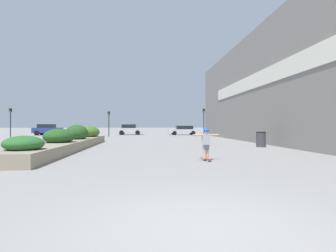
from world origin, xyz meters
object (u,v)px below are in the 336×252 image
object	(u,v)px
skateboarder	(206,140)
car_center_right	(183,130)
car_leftmost	(48,129)
traffic_light_far_left	(10,118)
trash_bin	(261,139)
car_center_left	(130,129)
traffic_light_right	(204,118)
traffic_light_left	(109,119)
skateboard	(206,159)

from	to	relation	value
skateboarder	car_center_right	bearing A→B (deg)	66.90
car_leftmost	traffic_light_far_left	distance (m)	6.72
skateboarder	car_leftmost	distance (m)	33.51
trash_bin	car_center_right	world-z (taller)	car_center_right
skateboarder	car_center_left	size ratio (longest dim) A/B	0.33
trash_bin	car_leftmost	world-z (taller)	car_leftmost
traffic_light_right	car_center_right	bearing A→B (deg)	105.53
traffic_light_left	traffic_light_far_left	world-z (taller)	traffic_light_far_left
trash_bin	traffic_light_far_left	distance (m)	29.24
skateboard	trash_bin	world-z (taller)	trash_bin
trash_bin	traffic_light_far_left	xyz separation A→B (m)	(-24.12, 16.43, 1.88)
traffic_light_right	traffic_light_far_left	world-z (taller)	traffic_light_right
trash_bin	car_center_right	xyz separation A→B (m)	(-2.04, 22.13, 0.22)
skateboard	traffic_light_left	distance (m)	24.36
car_leftmost	traffic_light_far_left	xyz separation A→B (m)	(-2.12, -6.18, 1.54)
trash_bin	traffic_light_far_left	bearing A→B (deg)	145.73
car_leftmost	car_center_right	bearing A→B (deg)	88.62
car_center_right	traffic_light_far_left	xyz separation A→B (m)	(-22.08, -5.70, 1.66)
skateboarder	traffic_light_left	bearing A→B (deg)	90.38
car_leftmost	skateboarder	bearing A→B (deg)	30.04
traffic_light_left	car_leftmost	bearing A→B (deg)	148.88
skateboard	traffic_light_right	xyz separation A→B (m)	(4.91, 22.32, 2.36)
trash_bin	traffic_light_far_left	world-z (taller)	traffic_light_far_left
trash_bin	traffic_light_far_left	size ratio (longest dim) A/B	0.29
traffic_light_far_left	car_center_right	bearing A→B (deg)	14.48
skateboard	car_center_left	world-z (taller)	car_center_left
traffic_light_right	skateboard	bearing A→B (deg)	-102.40
car_leftmost	traffic_light_left	size ratio (longest dim) A/B	1.20
trash_bin	car_center_left	distance (m)	25.44
traffic_light_right	traffic_light_far_left	xyz separation A→B (m)	(-23.81, 0.51, -0.04)
skateboarder	trash_bin	world-z (taller)	skateboarder
trash_bin	traffic_light_left	size ratio (longest dim) A/B	0.32
car_center_left	traffic_light_left	distance (m)	7.04
skateboarder	car_center_right	distance (m)	28.71
car_center_left	traffic_light_right	bearing A→B (deg)	52.97
car_center_right	car_center_left	bearing A→B (deg)	81.55
car_center_right	skateboarder	bearing A→B (deg)	173.64
skateboarder	traffic_light_far_left	bearing A→B (deg)	112.89
car_leftmost	traffic_light_left	bearing A→B (deg)	58.88
traffic_light_left	trash_bin	bearing A→B (deg)	-53.65
car_leftmost	car_center_left	bearing A→B (deg)	93.48
skateboard	car_center_right	xyz separation A→B (m)	(3.18, 28.53, 0.66)
traffic_light_far_left	car_center_left	bearing A→B (deg)	26.27
traffic_light_far_left	skateboard	bearing A→B (deg)	-50.38
skateboard	traffic_light_left	xyz separation A→B (m)	(-7.14, 23.19, 2.14)
car_leftmost	car_center_left	world-z (taller)	car_leftmost
car_center_right	traffic_light_right	world-z (taller)	traffic_light_right
skateboarder	car_leftmost	size ratio (longest dim) A/B	0.32
traffic_light_left	traffic_light_far_left	xyz separation A→B (m)	(-11.76, -0.37, 0.19)
trash_bin	traffic_light_right	bearing A→B (deg)	91.12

